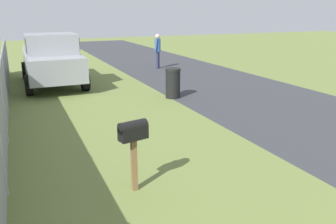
# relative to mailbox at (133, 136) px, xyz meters

# --- Properties ---
(mailbox) EXTENTS (0.29, 0.50, 1.24)m
(mailbox) POSITION_rel_mailbox_xyz_m (0.00, 0.00, 0.00)
(mailbox) COLOR brown
(mailbox) RESTS_ON ground
(pickup_truck) EXTENTS (5.13, 2.26, 2.09)m
(pickup_truck) POSITION_rel_mailbox_xyz_m (9.48, 0.29, 0.12)
(pickup_truck) COLOR #93999E
(pickup_truck) RESTS_ON ground
(trash_bin) EXTENTS (0.53, 0.53, 1.04)m
(trash_bin) POSITION_rel_mailbox_xyz_m (5.58, -3.28, -0.46)
(trash_bin) COLOR black
(trash_bin) RESTS_ON ground
(pedestrian) EXTENTS (0.38, 0.45, 1.78)m
(pedestrian) POSITION_rel_mailbox_xyz_m (11.67, -5.21, 0.06)
(pedestrian) COLOR #2D3351
(pedestrian) RESTS_ON ground
(fence_section) EXTENTS (17.84, 0.07, 1.65)m
(fence_section) POSITION_rel_mailbox_xyz_m (4.50, 2.00, -0.09)
(fence_section) COLOR #9EA3A8
(fence_section) RESTS_ON ground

